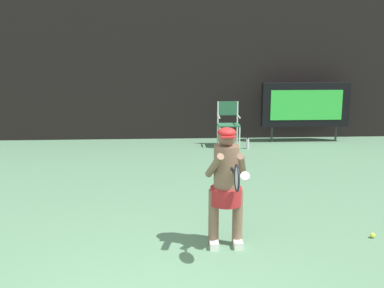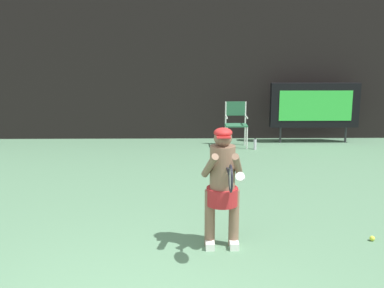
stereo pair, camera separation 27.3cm
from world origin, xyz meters
TOP-DOWN VIEW (x-y plane):
  - backdrop_screen at (0.00, 8.50)m, footprint 18.00×0.12m
  - scoreboard at (3.65, 7.88)m, footprint 2.20×0.21m
  - umpire_chair at (1.66, 7.47)m, footprint 0.52×0.44m
  - water_bottle at (2.08, 7.14)m, footprint 0.07×0.07m
  - tennis_player at (0.89, 1.72)m, footprint 0.53×0.60m
  - tennis_racket at (0.93, 1.18)m, footprint 0.03×0.60m
  - tennis_ball_loose at (2.84, 1.84)m, footprint 0.07×0.07m

SIDE VIEW (x-z plane):
  - tennis_ball_loose at x=2.84m, z-range 0.00..0.07m
  - water_bottle at x=2.08m, z-range -0.01..0.26m
  - umpire_chair at x=1.66m, z-range 0.08..1.16m
  - tennis_player at x=0.89m, z-range 0.08..1.58m
  - scoreboard at x=3.65m, z-range 0.20..1.70m
  - tennis_racket at x=0.93m, z-range 0.89..1.20m
  - backdrop_screen at x=0.00m, z-range -0.02..3.64m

